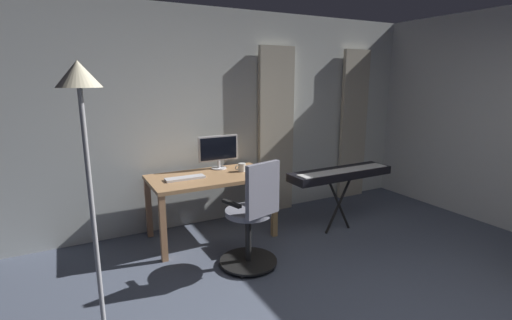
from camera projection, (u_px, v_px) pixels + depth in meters
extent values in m
cube|color=silver|center=(235.00, 117.00, 4.65)|extent=(5.38, 0.10, 2.59)
cube|color=#BFB59F|center=(353.00, 126.00, 5.47)|extent=(0.46, 0.06, 2.18)
cube|color=#BFB59F|center=(276.00, 132.00, 4.85)|extent=(0.51, 0.06, 2.18)
cube|color=tan|center=(211.00, 177.00, 4.09)|extent=(1.35, 0.74, 0.04)
cube|color=tan|center=(274.00, 208.00, 4.17)|extent=(0.06, 0.06, 0.68)
cube|color=tan|center=(163.00, 229.00, 3.59)|extent=(0.06, 0.06, 0.68)
cube|color=#AE8450|center=(248.00, 192.00, 4.74)|extent=(0.06, 0.06, 0.68)
cube|color=tan|center=(149.00, 208.00, 4.16)|extent=(0.06, 0.06, 0.68)
cylinder|color=black|center=(248.00, 261.00, 3.58)|extent=(0.56, 0.56, 0.02)
sphere|color=black|center=(267.00, 254.00, 3.76)|extent=(0.05, 0.05, 0.05)
sphere|color=black|center=(239.00, 251.00, 3.81)|extent=(0.05, 0.05, 0.05)
sphere|color=black|center=(222.00, 264.00, 3.56)|extent=(0.05, 0.05, 0.05)
sphere|color=black|center=(242.00, 276.00, 3.34)|extent=(0.05, 0.05, 0.05)
sphere|color=black|center=(272.00, 269.00, 3.46)|extent=(0.05, 0.05, 0.05)
cylinder|color=black|center=(248.00, 238.00, 3.53)|extent=(0.06, 0.06, 0.48)
cylinder|color=gray|center=(248.00, 212.00, 3.47)|extent=(0.54, 0.54, 0.05)
cube|color=gray|center=(263.00, 190.00, 3.27)|extent=(0.37, 0.14, 0.49)
cube|color=black|center=(232.00, 204.00, 3.31)|extent=(0.10, 0.24, 0.03)
cube|color=black|center=(263.00, 194.00, 3.58)|extent=(0.10, 0.24, 0.03)
cylinder|color=silver|center=(219.00, 168.00, 4.39)|extent=(0.18, 0.18, 0.01)
cylinder|color=silver|center=(219.00, 164.00, 4.38)|extent=(0.04, 0.04, 0.09)
cube|color=silver|center=(218.00, 148.00, 4.34)|extent=(0.49, 0.03, 0.30)
cube|color=black|center=(219.00, 148.00, 4.32)|extent=(0.45, 0.01, 0.26)
cube|color=silver|center=(185.00, 178.00, 3.93)|extent=(0.42, 0.13, 0.02)
ellipsoid|color=#232328|center=(265.00, 172.00, 4.15)|extent=(0.06, 0.10, 0.04)
cylinder|color=white|center=(242.00, 167.00, 4.25)|extent=(0.09, 0.09, 0.10)
torus|color=white|center=(238.00, 167.00, 4.22)|extent=(0.07, 0.01, 0.07)
cylinder|color=black|center=(339.00, 204.00, 4.31)|extent=(0.37, 0.03, 0.67)
cylinder|color=black|center=(339.00, 204.00, 4.31)|extent=(0.37, 0.03, 0.67)
cube|color=black|center=(340.00, 173.00, 4.23)|extent=(1.29, 0.33, 0.09)
cube|color=white|center=(344.00, 170.00, 4.17)|extent=(1.19, 0.19, 0.01)
cylinder|color=#A5A5A8|center=(94.00, 230.00, 2.27)|extent=(0.03, 0.03, 1.73)
cone|color=beige|center=(78.00, 74.00, 2.06)|extent=(0.25, 0.25, 0.15)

